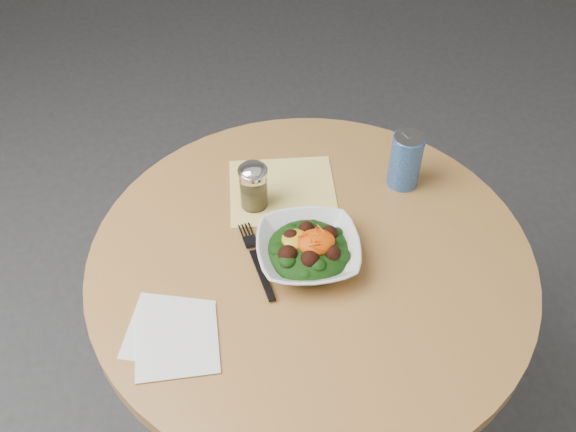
# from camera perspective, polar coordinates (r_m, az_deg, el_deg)

# --- Properties ---
(ground) EXTENTS (6.00, 6.00, 0.00)m
(ground) POSITION_cam_1_polar(r_m,az_deg,el_deg) (1.93, 1.45, -18.08)
(ground) COLOR #323235
(ground) RESTS_ON ground
(table) EXTENTS (0.90, 0.90, 0.75)m
(table) POSITION_cam_1_polar(r_m,az_deg,el_deg) (1.45, 1.85, -8.56)
(table) COLOR black
(table) RESTS_ON ground
(cloth_napkin) EXTENTS (0.25, 0.24, 0.00)m
(cloth_napkin) POSITION_cam_1_polar(r_m,az_deg,el_deg) (1.42, -0.51, 2.28)
(cloth_napkin) COLOR yellow
(cloth_napkin) RESTS_ON table
(paper_napkins) EXTENTS (0.19, 0.20, 0.00)m
(paper_napkins) POSITION_cam_1_polar(r_m,az_deg,el_deg) (1.20, -10.21, -10.42)
(paper_napkins) COLOR white
(paper_napkins) RESTS_ON table
(salad_bowl) EXTENTS (0.22, 0.22, 0.08)m
(salad_bowl) POSITION_cam_1_polar(r_m,az_deg,el_deg) (1.27, 1.81, -3.01)
(salad_bowl) COLOR white
(salad_bowl) RESTS_ON table
(fork) EXTENTS (0.05, 0.21, 0.00)m
(fork) POSITION_cam_1_polar(r_m,az_deg,el_deg) (1.28, -2.86, -3.75)
(fork) COLOR black
(fork) RESTS_ON table
(spice_shaker) EXTENTS (0.06, 0.06, 0.11)m
(spice_shaker) POSITION_cam_1_polar(r_m,az_deg,el_deg) (1.35, -3.09, 2.67)
(spice_shaker) COLOR silver
(spice_shaker) RESTS_ON table
(beverage_can) EXTENTS (0.07, 0.07, 0.13)m
(beverage_can) POSITION_cam_1_polar(r_m,az_deg,el_deg) (1.42, 10.41, 4.91)
(beverage_can) COLOR navy
(beverage_can) RESTS_ON table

